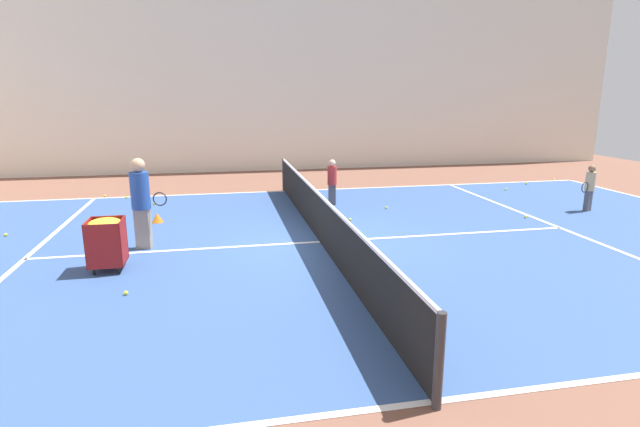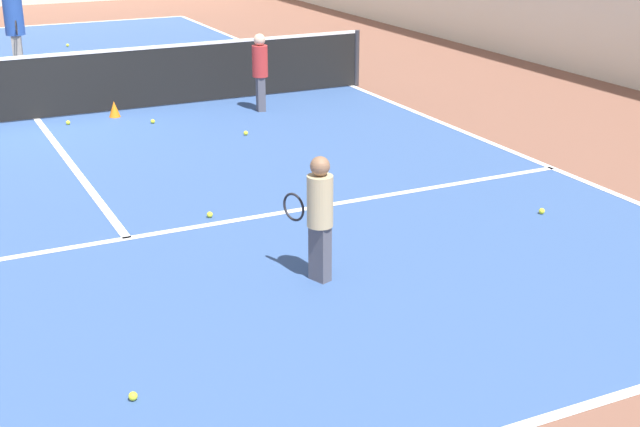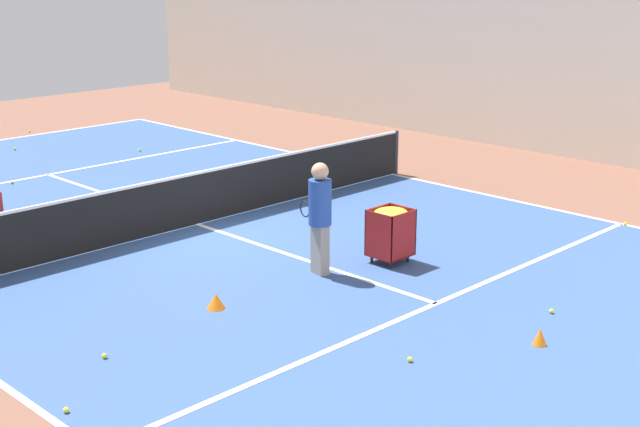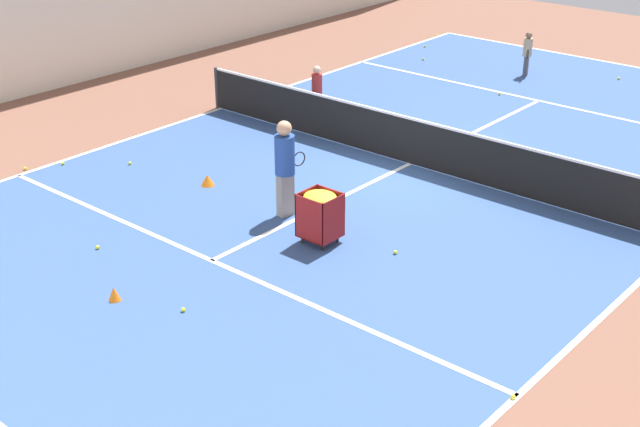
{
  "view_description": "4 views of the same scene",
  "coord_description": "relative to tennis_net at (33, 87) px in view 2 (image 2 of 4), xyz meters",
  "views": [
    {
      "loc": [
        -9.96,
        2.02,
        3.08
      ],
      "look_at": [
        0.0,
        0.0,
        0.62
      ],
      "focal_mm": 28.0,
      "sensor_mm": 36.0,
      "label": 1
    },
    {
      "loc": [
        -2.02,
        -14.65,
        3.59
      ],
      "look_at": [
        1.4,
        -7.61,
        0.68
      ],
      "focal_mm": 50.0,
      "sensor_mm": 36.0,
      "label": 2
    },
    {
      "loc": [
        9.96,
        13.22,
        4.97
      ],
      "look_at": [
        0.28,
        3.59,
        1.02
      ],
      "focal_mm": 50.0,
      "sensor_mm": 36.0,
      "label": 3
    },
    {
      "loc": [
        -9.96,
        14.65,
        7.04
      ],
      "look_at": [
        -0.94,
        4.04,
        0.55
      ],
      "focal_mm": 50.0,
      "sensor_mm": 36.0,
      "label": 4
    }
  ],
  "objects": [
    {
      "name": "tennis_ball_2",
      "position": [
        -0.78,
        -8.93,
        -0.5
      ],
      "size": [
        0.07,
        0.07,
        0.07
      ],
      "primitive_type": "sphere",
      "color": "yellow",
      "rests_on": "ground"
    },
    {
      "name": "tennis_ball_0",
      "position": [
        1.81,
        6.73,
        -0.5
      ],
      "size": [
        0.07,
        0.07,
        0.07
      ],
      "primitive_type": "sphere",
      "color": "yellow",
      "rests_on": "ground"
    },
    {
      "name": "tennis_ball_5",
      "position": [
        2.69,
        -2.4,
        -0.5
      ],
      "size": [
        0.07,
        0.07,
        0.07
      ],
      "primitive_type": "sphere",
      "color": "yellow",
      "rests_on": "ground"
    },
    {
      "name": "tennis_ball_6",
      "position": [
        4.5,
        -7.1,
        -0.5
      ],
      "size": [
        0.07,
        0.07,
        0.07
      ],
      "primitive_type": "sphere",
      "color": "yellow",
      "rests_on": "ground"
    },
    {
      "name": "ground_plane",
      "position": [
        0.0,
        0.0,
        -0.54
      ],
      "size": [
        34.1,
        34.1,
        0.0
      ],
      "primitive_type": "plane",
      "color": "brown"
    },
    {
      "name": "tennis_net",
      "position": [
        0.0,
        0.0,
        0.0
      ],
      "size": [
        11.85,
        0.1,
        1.04
      ],
      "color": "#2D2D33",
      "rests_on": "ground"
    },
    {
      "name": "player_near_baseline",
      "position": [
        1.4,
        -7.6,
        0.17
      ],
      "size": [
        0.37,
        0.57,
        1.24
      ],
      "rotation": [
        0.0,
        0.0,
        1.91
      ],
      "color": "#4C4C56",
      "rests_on": "ground"
    },
    {
      "name": "line_service_near",
      "position": [
        0.0,
        -5.75,
        -0.53
      ],
      "size": [
        11.55,
        0.1,
        0.0
      ],
      "primitive_type": "cube",
      "color": "white",
      "rests_on": "ground"
    },
    {
      "name": "child_midcourt",
      "position": [
        3.49,
        -1.06,
        0.2
      ],
      "size": [
        0.3,
        0.3,
        1.29
      ],
      "rotation": [
        0.0,
        0.0,
        1.38
      ],
      "color": "#4C4C56",
      "rests_on": "ground"
    },
    {
      "name": "training_cone_0",
      "position": [
        2.42,
        3.58,
        -0.42
      ],
      "size": [
        0.28,
        0.28,
        0.23
      ],
      "primitive_type": "cone",
      "color": "orange",
      "rests_on": "ground"
    },
    {
      "name": "training_cone_1",
      "position": [
        1.18,
        -0.4,
        -0.41
      ],
      "size": [
        0.19,
        0.19,
        0.26
      ],
      "primitive_type": "cone",
      "color": "orange",
      "rests_on": "ground"
    },
    {
      "name": "coach_at_net",
      "position": [
        0.28,
        3.59,
        0.52
      ],
      "size": [
        0.43,
        0.73,
        1.85
      ],
      "rotation": [
        0.0,
        0.0,
        -1.76
      ],
      "color": "gray",
      "rests_on": "ground"
    },
    {
      "name": "line_sideline_right",
      "position": [
        5.77,
        0.0,
        -0.53
      ],
      "size": [
        0.1,
        20.92,
        0.0
      ],
      "primitive_type": "cube",
      "color": "white",
      "rests_on": "ground"
    },
    {
      "name": "tennis_ball_9",
      "position": [
        1.02,
        -5.53,
        -0.5
      ],
      "size": [
        0.07,
        0.07,
        0.07
      ],
      "primitive_type": "sphere",
      "color": "yellow",
      "rests_on": "ground"
    },
    {
      "name": "tennis_ball_15",
      "position": [
        5.94,
        5.49,
        -0.5
      ],
      "size": [
        0.07,
        0.07,
        0.07
      ],
      "primitive_type": "sphere",
      "color": "yellow",
      "rests_on": "ground"
    },
    {
      "name": "tennis_ball_13",
      "position": [
        1.62,
        -1.09,
        -0.5
      ],
      "size": [
        0.07,
        0.07,
        0.07
      ],
      "primitive_type": "sphere",
      "color": "yellow",
      "rests_on": "ground"
    },
    {
      "name": "line_centre_service",
      "position": [
        0.0,
        0.0,
        -0.53
      ],
      "size": [
        0.1,
        11.51,
        0.0
      ],
      "primitive_type": "cube",
      "color": "white",
      "rests_on": "ground"
    },
    {
      "name": "tennis_ball_1",
      "position": [
        0.39,
        -0.58,
        -0.5
      ],
      "size": [
        0.07,
        0.07,
        0.07
      ],
      "primitive_type": "sphere",
      "color": "yellow",
      "rests_on": "ground"
    },
    {
      "name": "tennis_ball_10",
      "position": [
        4.5,
        3.88,
        -0.5
      ],
      "size": [
        0.07,
        0.07,
        0.07
      ],
      "primitive_type": "sphere",
      "color": "yellow",
      "rests_on": "ground"
    },
    {
      "name": "tennis_ball_3",
      "position": [
        5.58,
        4.81,
        -0.5
      ],
      "size": [
        0.07,
        0.07,
        0.07
      ],
      "primitive_type": "sphere",
      "color": "yellow",
      "rests_on": "ground"
    },
    {
      "name": "court_playing_area",
      "position": [
        0.0,
        0.0,
        -0.54
      ],
      "size": [
        11.55,
        20.92,
        0.0
      ],
      "color": "#335189",
      "rests_on": "ground"
    }
  ]
}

